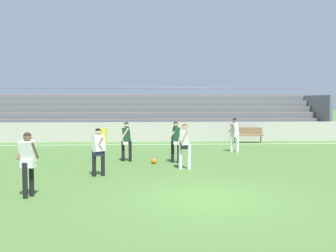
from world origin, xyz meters
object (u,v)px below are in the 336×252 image
at_px(trash_bin, 102,136).
at_px(bench_near_bin, 247,134).
at_px(bleacher_stand, 134,115).
at_px(player_white_deep_cover, 235,132).
at_px(player_white_challenging, 28,159).
at_px(player_white_overlapping, 185,142).
at_px(player_dark_on_ball, 127,138).
at_px(player_white_trailing_run, 98,148).
at_px(soccer_ball, 154,161).
at_px(player_dark_pressing_high, 176,138).

bearing_deg(trash_bin, bench_near_bin, 2.42).
relative_size(bleacher_stand, player_white_deep_cover, 15.54).
bearing_deg(player_white_challenging, player_white_overlapping, 41.76).
xyz_separation_m(bench_near_bin, player_dark_on_ball, (-6.79, -6.73, 0.42)).
bearing_deg(bleacher_stand, player_white_overlapping, -80.51).
distance_m(player_white_deep_cover, player_white_trailing_run, 8.32).
relative_size(bench_near_bin, player_white_deep_cover, 1.08).
bearing_deg(player_dark_on_ball, bench_near_bin, 44.73).
height_order(bleacher_stand, player_white_deep_cover, bleacher_stand).
distance_m(bleacher_stand, soccer_ball, 12.10).
xyz_separation_m(player_white_challenging, soccer_ball, (3.41, 5.34, -0.92)).
xyz_separation_m(trash_bin, player_white_overlapping, (3.90, -8.37, 0.55)).
bearing_deg(player_dark_pressing_high, player_dark_on_ball, 166.28).
height_order(bench_near_bin, player_white_overlapping, player_white_overlapping).
bearing_deg(player_white_challenging, soccer_ball, 57.46).
relative_size(trash_bin, player_dark_on_ball, 0.57).
height_order(player_white_challenging, player_white_trailing_run, player_white_challenging).
bearing_deg(player_white_deep_cover, soccer_ball, -139.91).
distance_m(trash_bin, soccer_ball, 7.60).
xyz_separation_m(bleacher_stand, player_dark_pressing_high, (2.00, -11.76, -0.51)).
bearing_deg(bench_near_bin, player_white_overlapping, -117.61).
bearing_deg(player_dark_on_ball, player_white_overlapping, -41.94).
relative_size(player_dark_pressing_high, soccer_ball, 7.64).
relative_size(player_white_challenging, player_white_deep_cover, 1.03).
height_order(player_dark_pressing_high, player_white_deep_cover, player_dark_pressing_high).
distance_m(trash_bin, player_dark_on_ball, 6.61).
bearing_deg(player_dark_on_ball, soccer_ball, -31.70).
relative_size(player_white_challenging, soccer_ball, 7.80).
height_order(bench_near_bin, player_white_trailing_run, player_white_trailing_run).
distance_m(bleacher_stand, player_dark_on_ball, 11.29).
relative_size(trash_bin, soccer_ball, 4.19).
bearing_deg(player_white_deep_cover, player_white_challenging, -130.39).
bearing_deg(player_white_trailing_run, player_white_deep_cover, 44.78).
xyz_separation_m(trash_bin, player_white_challenging, (-0.61, -12.40, 0.57)).
height_order(player_dark_on_ball, player_dark_pressing_high, player_dark_pressing_high).
relative_size(player_dark_on_ball, soccer_ball, 7.42).
bearing_deg(trash_bin, player_dark_pressing_high, -61.80).
xyz_separation_m(bench_near_bin, player_white_challenging, (-9.08, -12.76, 0.48)).
distance_m(player_dark_pressing_high, soccer_ball, 1.27).
relative_size(player_dark_pressing_high, player_white_deep_cover, 1.01).
bearing_deg(player_white_deep_cover, trash_bin, 151.43).
height_order(bench_near_bin, player_white_challenging, player_white_challenging).
relative_size(player_white_challenging, player_white_trailing_run, 1.06).
distance_m(player_white_trailing_run, soccer_ball, 3.25).
height_order(bleacher_stand, player_dark_pressing_high, bleacher_stand).
xyz_separation_m(trash_bin, player_white_deep_cover, (6.79, -3.70, 0.53)).
xyz_separation_m(bleacher_stand, player_white_challenging, (-2.29, -17.30, -0.49)).
xyz_separation_m(bench_near_bin, soccer_ball, (-5.67, -7.42, -0.44)).
bearing_deg(player_white_trailing_run, soccer_ball, 52.60).
height_order(player_white_trailing_run, soccer_ball, player_white_trailing_run).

